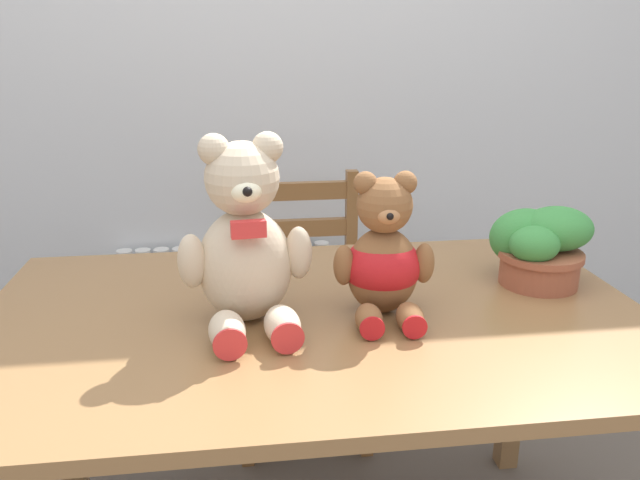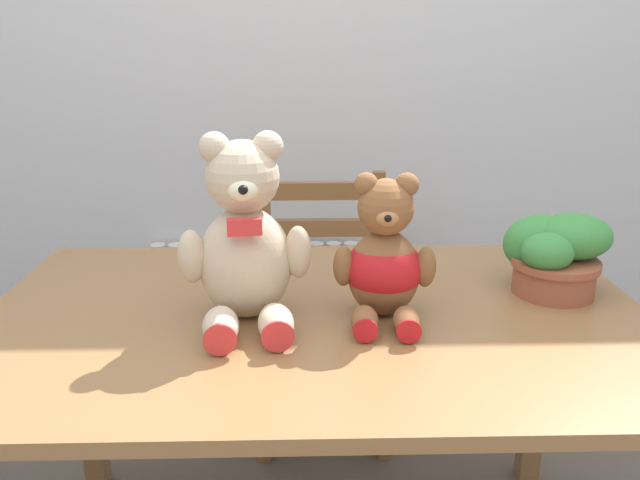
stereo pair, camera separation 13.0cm
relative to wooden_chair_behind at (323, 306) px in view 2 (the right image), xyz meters
name	(u,v)px [view 2 (the right image)]	position (x,y,z in m)	size (l,w,h in m)	color
wall_back	(310,49)	(-0.04, 0.44, 0.84)	(8.00, 0.04, 2.60)	silver
radiator	(257,315)	(-0.26, 0.37, -0.21)	(0.84, 0.10, 0.56)	silver
dining_table	(317,352)	(-0.04, -0.73, 0.22)	(1.46, 0.91, 0.77)	olive
wooden_chair_behind	(323,306)	(0.00, 0.00, 0.00)	(0.44, 0.39, 0.90)	brown
teddy_bear_left	(245,242)	(-0.18, -0.76, 0.48)	(0.28, 0.29, 0.40)	beige
teddy_bear_right	(384,261)	(0.11, -0.75, 0.44)	(0.22, 0.23, 0.31)	brown
potted_plant	(554,253)	(0.52, -0.63, 0.41)	(0.24, 0.21, 0.19)	#9E5138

